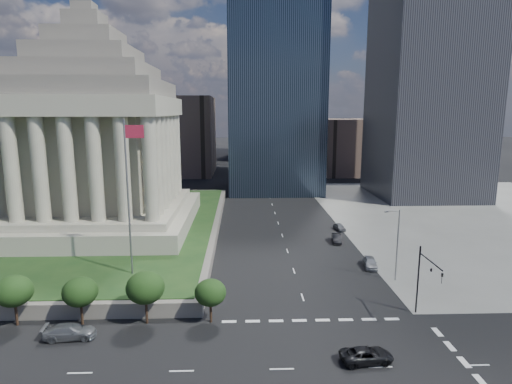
{
  "coord_description": "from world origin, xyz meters",
  "views": [
    {
      "loc": [
        -7.48,
        -29.78,
        22.88
      ],
      "look_at": [
        -5.85,
        19.31,
        13.57
      ],
      "focal_mm": 30.0,
      "sensor_mm": 36.0,
      "label": 1
    }
  ],
  "objects_px": {
    "traffic_signal_ne": "(426,275)",
    "suv_grey": "(70,332)",
    "street_lamp_north": "(396,241)",
    "parked_sedan_far": "(339,227)",
    "flagpole": "(129,189)",
    "parked_sedan_near": "(370,262)",
    "parked_sedan_mid": "(337,238)",
    "pickup_truck": "(367,355)",
    "war_memorial": "(92,120)"
  },
  "relations": [
    {
      "from": "pickup_truck",
      "to": "war_memorial",
      "type": "bearing_deg",
      "value": 35.99
    },
    {
      "from": "traffic_signal_ne",
      "to": "war_memorial",
      "type": "bearing_deg",
      "value": 143.58
    },
    {
      "from": "parked_sedan_near",
      "to": "parked_sedan_far",
      "type": "distance_m",
      "value": 20.31
    },
    {
      "from": "parked_sedan_mid",
      "to": "parked_sedan_far",
      "type": "xyz_separation_m",
      "value": [
        2.28,
        7.79,
        -0.07
      ]
    },
    {
      "from": "traffic_signal_ne",
      "to": "flagpole",
      "type": "bearing_deg",
      "value": 163.29
    },
    {
      "from": "flagpole",
      "to": "suv_grey",
      "type": "relative_size",
      "value": 3.83
    },
    {
      "from": "parked_sedan_far",
      "to": "traffic_signal_ne",
      "type": "bearing_deg",
      "value": -97.07
    },
    {
      "from": "flagpole",
      "to": "parked_sedan_near",
      "type": "xyz_separation_m",
      "value": [
        33.33,
        6.02,
        -12.35
      ]
    },
    {
      "from": "pickup_truck",
      "to": "parked_sedan_far",
      "type": "xyz_separation_m",
      "value": [
        7.55,
        44.48,
        -0.03
      ]
    },
    {
      "from": "traffic_signal_ne",
      "to": "suv_grey",
      "type": "height_order",
      "value": "traffic_signal_ne"
    },
    {
      "from": "street_lamp_north",
      "to": "suv_grey",
      "type": "xyz_separation_m",
      "value": [
        -38.47,
        -14.0,
        -4.9
      ]
    },
    {
      "from": "suv_grey",
      "to": "parked_sedan_mid",
      "type": "distance_m",
      "value": 46.64
    },
    {
      "from": "parked_sedan_near",
      "to": "parked_sedan_mid",
      "type": "bearing_deg",
      "value": 108.8
    },
    {
      "from": "flagpole",
      "to": "parked_sedan_mid",
      "type": "relative_size",
      "value": 4.59
    },
    {
      "from": "traffic_signal_ne",
      "to": "street_lamp_north",
      "type": "xyz_separation_m",
      "value": [
        0.83,
        11.3,
        0.41
      ]
    },
    {
      "from": "suv_grey",
      "to": "parked_sedan_far",
      "type": "height_order",
      "value": "suv_grey"
    },
    {
      "from": "pickup_truck",
      "to": "parked_sedan_near",
      "type": "relative_size",
      "value": 1.09
    },
    {
      "from": "flagpole",
      "to": "street_lamp_north",
      "type": "distance_m",
      "value": 35.95
    },
    {
      "from": "parked_sedan_near",
      "to": "pickup_truck",
      "type": "bearing_deg",
      "value": -98.87
    },
    {
      "from": "flagpole",
      "to": "street_lamp_north",
      "type": "height_order",
      "value": "flagpole"
    },
    {
      "from": "flagpole",
      "to": "suv_grey",
      "type": "xyz_separation_m",
      "value": [
        -3.31,
        -13.0,
        -12.36
      ]
    },
    {
      "from": "war_memorial",
      "to": "flagpole",
      "type": "relative_size",
      "value": 1.95
    },
    {
      "from": "war_memorial",
      "to": "parked_sedan_mid",
      "type": "height_order",
      "value": "war_memorial"
    },
    {
      "from": "traffic_signal_ne",
      "to": "parked_sedan_far",
      "type": "xyz_separation_m",
      "value": [
        -1.0,
        36.63,
        -4.6
      ]
    },
    {
      "from": "flagpole",
      "to": "street_lamp_north",
      "type": "xyz_separation_m",
      "value": [
        35.16,
        1.0,
        -7.45
      ]
    },
    {
      "from": "street_lamp_north",
      "to": "parked_sedan_mid",
      "type": "bearing_deg",
      "value": 103.18
    },
    {
      "from": "traffic_signal_ne",
      "to": "street_lamp_north",
      "type": "bearing_deg",
      "value": 85.81
    },
    {
      "from": "war_memorial",
      "to": "parked_sedan_far",
      "type": "distance_m",
      "value": 50.06
    },
    {
      "from": "flagpole",
      "to": "traffic_signal_ne",
      "type": "height_order",
      "value": "flagpole"
    },
    {
      "from": "parked_sedan_near",
      "to": "parked_sedan_far",
      "type": "bearing_deg",
      "value": 98.48
    },
    {
      "from": "suv_grey",
      "to": "parked_sedan_mid",
      "type": "relative_size",
      "value": 1.2
    },
    {
      "from": "suv_grey",
      "to": "pickup_truck",
      "type": "bearing_deg",
      "value": -105.42
    },
    {
      "from": "pickup_truck",
      "to": "parked_sedan_far",
      "type": "relative_size",
      "value": 1.29
    },
    {
      "from": "street_lamp_north",
      "to": "parked_sedan_mid",
      "type": "distance_m",
      "value": 18.68
    },
    {
      "from": "parked_sedan_near",
      "to": "parked_sedan_mid",
      "type": "height_order",
      "value": "parked_sedan_near"
    },
    {
      "from": "war_memorial",
      "to": "flagpole",
      "type": "distance_m",
      "value": 28.16
    },
    {
      "from": "flagpole",
      "to": "parked_sedan_far",
      "type": "distance_m",
      "value": 44.26
    },
    {
      "from": "street_lamp_north",
      "to": "parked_sedan_far",
      "type": "xyz_separation_m",
      "value": [
        -1.83,
        25.33,
        -5.01
      ]
    },
    {
      "from": "war_memorial",
      "to": "parked_sedan_near",
      "type": "distance_m",
      "value": 53.1
    },
    {
      "from": "pickup_truck",
      "to": "parked_sedan_mid",
      "type": "relative_size",
      "value": 1.13
    },
    {
      "from": "parked_sedan_near",
      "to": "parked_sedan_far",
      "type": "height_order",
      "value": "parked_sedan_near"
    },
    {
      "from": "flagpole",
      "to": "suv_grey",
      "type": "height_order",
      "value": "flagpole"
    },
    {
      "from": "flagpole",
      "to": "war_memorial",
      "type": "bearing_deg",
      "value": 116.89
    },
    {
      "from": "suv_grey",
      "to": "parked_sedan_far",
      "type": "distance_m",
      "value": 53.75
    },
    {
      "from": "street_lamp_north",
      "to": "parked_sedan_far",
      "type": "relative_size",
      "value": 2.62
    },
    {
      "from": "parked_sedan_near",
      "to": "suv_grey",
      "type": "bearing_deg",
      "value": -144.08
    },
    {
      "from": "war_memorial",
      "to": "parked_sedan_near",
      "type": "relative_size",
      "value": 8.66
    },
    {
      "from": "suv_grey",
      "to": "flagpole",
      "type": "bearing_deg",
      "value": -19.67
    },
    {
      "from": "flagpole",
      "to": "parked_sedan_far",
      "type": "bearing_deg",
      "value": 38.31
    },
    {
      "from": "war_memorial",
      "to": "parked_sedan_mid",
      "type": "distance_m",
      "value": 48.23
    }
  ]
}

